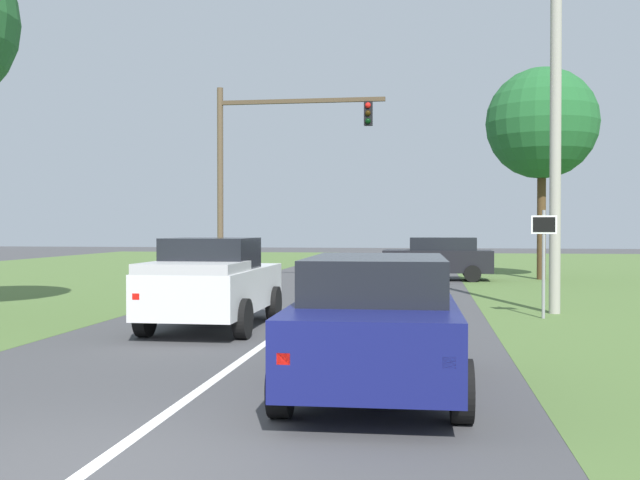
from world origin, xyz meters
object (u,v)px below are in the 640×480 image
object	(u,v)px
oak_tree_right	(542,124)
keep_moving_sign	(544,249)
crossing_suv_far	(439,258)
red_suv_near	(376,319)
traffic_light	(261,155)
pickup_truck_lead	(213,283)
utility_pole_right	(556,127)

from	to	relation	value
oak_tree_right	keep_moving_sign	bearing A→B (deg)	-98.17
keep_moving_sign	crossing_suv_far	xyz separation A→B (m)	(-2.30, 12.70, -0.73)
red_suv_near	oak_tree_right	xyz separation A→B (m)	(5.41, 22.13, 5.57)
keep_moving_sign	crossing_suv_far	world-z (taller)	keep_moving_sign
traffic_light	oak_tree_right	size ratio (longest dim) A/B	0.87
red_suv_near	oak_tree_right	bearing A→B (deg)	76.26
traffic_light	oak_tree_right	distance (m)	11.85
pickup_truck_lead	traffic_light	bearing A→B (deg)	98.20
traffic_light	crossing_suv_far	bearing A→B (deg)	20.53
traffic_light	utility_pole_right	distance (m)	13.20
keep_moving_sign	utility_pole_right	world-z (taller)	utility_pole_right
traffic_light	keep_moving_sign	distance (m)	14.08
traffic_light	red_suv_near	bearing A→B (deg)	-72.67
red_suv_near	pickup_truck_lead	size ratio (longest dim) A/B	1.00
keep_moving_sign	red_suv_near	bearing A→B (deg)	-112.26
pickup_truck_lead	oak_tree_right	size ratio (longest dim) A/B	0.54
traffic_light	utility_pole_right	size ratio (longest dim) A/B	0.81
keep_moving_sign	traffic_light	bearing A→B (deg)	132.35
red_suv_near	keep_moving_sign	xyz separation A→B (m)	(3.44, 8.40, 0.71)
red_suv_near	utility_pole_right	xyz separation A→B (m)	(3.88, 9.50, 3.77)
pickup_truck_lead	traffic_light	world-z (taller)	traffic_light
red_suv_near	crossing_suv_far	distance (m)	21.13
red_suv_near	crossing_suv_far	bearing A→B (deg)	86.91
keep_moving_sign	utility_pole_right	distance (m)	3.28
pickup_truck_lead	crossing_suv_far	bearing A→B (deg)	72.00
keep_moving_sign	oak_tree_right	distance (m)	14.70
traffic_light	crossing_suv_far	xyz separation A→B (m)	(6.92, 2.59, -4.08)
pickup_truck_lead	red_suv_near	bearing A→B (deg)	-54.86
keep_moving_sign	pickup_truck_lead	bearing A→B (deg)	-158.85
oak_tree_right	traffic_light	bearing A→B (deg)	-162.02
red_suv_near	pickup_truck_lead	xyz separation A→B (m)	(-3.91, 5.55, 0.04)
traffic_light	keep_moving_sign	world-z (taller)	traffic_light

